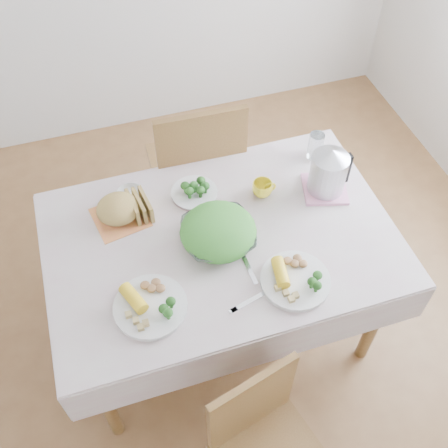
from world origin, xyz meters
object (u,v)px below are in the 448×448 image
object	(u,v)px
electric_kettle	(328,172)
dining_table	(221,285)
dinner_plate_left	(151,307)
yellow_mug	(262,189)
chair_far	(195,172)
salad_bowl	(218,235)
dinner_plate_right	(295,281)

from	to	relation	value
electric_kettle	dining_table	bearing A→B (deg)	-146.95
dining_table	dinner_plate_left	size ratio (longest dim) A/B	4.83
dining_table	yellow_mug	distance (m)	0.53
yellow_mug	electric_kettle	xyz separation A→B (m)	(0.29, -0.06, 0.08)
chair_far	yellow_mug	bearing A→B (deg)	111.73
salad_bowl	dinner_plate_right	world-z (taller)	salad_bowl
dining_table	electric_kettle	world-z (taller)	electric_kettle
yellow_mug	salad_bowl	bearing A→B (deg)	-144.06
salad_bowl	electric_kettle	xyz separation A→B (m)	(0.56, 0.13, 0.08)
chair_far	salad_bowl	world-z (taller)	chair_far
chair_far	electric_kettle	size ratio (longest dim) A/B	4.41
dinner_plate_left	salad_bowl	bearing A→B (deg)	34.07
dinner_plate_right	electric_kettle	xyz separation A→B (m)	(0.33, 0.43, 0.11)
salad_bowl	dinner_plate_left	size ratio (longest dim) A/B	1.05
dining_table	chair_far	world-z (taller)	chair_far
dinner_plate_right	salad_bowl	bearing A→B (deg)	128.13
chair_far	dinner_plate_left	distance (m)	1.09
dining_table	chair_far	distance (m)	0.71
dinner_plate_left	electric_kettle	size ratio (longest dim) A/B	1.24
chair_far	dinner_plate_right	size ratio (longest dim) A/B	3.63
electric_kettle	dinner_plate_left	bearing A→B (deg)	-137.07
dining_table	yellow_mug	size ratio (longest dim) A/B	14.72
dinner_plate_left	dinner_plate_right	bearing A→B (deg)	-5.83
salad_bowl	dinner_plate_left	world-z (taller)	salad_bowl
dinner_plate_right	yellow_mug	bearing A→B (deg)	85.42
chair_far	yellow_mug	xyz separation A→B (m)	(0.19, -0.52, 0.33)
dinner_plate_right	yellow_mug	world-z (taller)	yellow_mug
dining_table	salad_bowl	bearing A→B (deg)	-136.85
chair_far	dinner_plate_right	bearing A→B (deg)	100.32
salad_bowl	yellow_mug	world-z (taller)	same
yellow_mug	electric_kettle	size ratio (longest dim) A/B	0.41
chair_far	yellow_mug	world-z (taller)	chair_far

